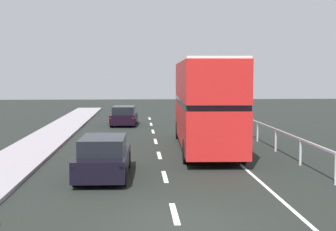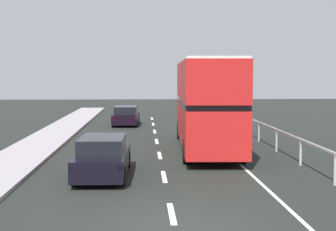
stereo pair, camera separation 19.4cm
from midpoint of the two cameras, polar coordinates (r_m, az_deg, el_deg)
name	(u,v)px [view 1 (the left image)]	position (r m, az deg, el deg)	size (l,w,h in m)	color
ground_plane	(177,225)	(12.18, 0.59, -12.73)	(73.55, 120.00, 0.10)	black
lane_paint_markings	(208,161)	(20.63, 4.51, -5.31)	(3.33, 46.00, 0.01)	silver
bridge_side_railing	(287,138)	(21.73, 13.61, -2.58)	(0.10, 42.00, 1.08)	#ACA8B5
double_decker_bus_red	(206,102)	(23.49, 4.20, 1.62)	(2.94, 10.84, 4.33)	red
hatchback_car_near	(104,157)	(17.48, -7.89, -4.88)	(1.85, 4.55, 1.45)	black
sedan_car_ahead	(124,116)	(34.96, -5.36, -0.06)	(1.92, 4.14, 1.38)	black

